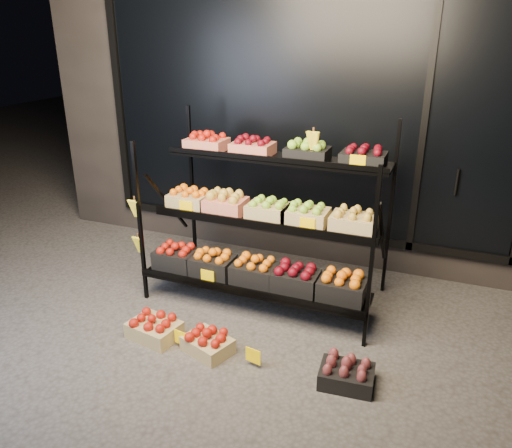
% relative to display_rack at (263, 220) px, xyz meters
% --- Properties ---
extents(ground, '(24.00, 24.00, 0.00)m').
position_rel_display_rack_xyz_m(ground, '(0.01, -0.60, -0.79)').
color(ground, '#514F4C').
rests_on(ground, ground).
extents(building, '(6.00, 2.08, 3.50)m').
position_rel_display_rack_xyz_m(building, '(0.01, 1.99, 0.96)').
color(building, '#2D2826').
rests_on(building, ground).
extents(display_rack, '(2.18, 1.02, 1.68)m').
position_rel_display_rack_xyz_m(display_rack, '(0.00, 0.00, 0.00)').
color(display_rack, black).
rests_on(display_rack, ground).
extents(tag_floor_a, '(0.13, 0.01, 0.12)m').
position_rel_display_rack_xyz_m(tag_floor_a, '(-0.31, -1.00, -0.73)').
color(tag_floor_a, '#FFCE00').
rests_on(tag_floor_a, ground).
extents(tag_floor_b, '(0.13, 0.01, 0.12)m').
position_rel_display_rack_xyz_m(tag_floor_b, '(0.31, -1.00, -0.73)').
color(tag_floor_b, '#FFCE00').
rests_on(tag_floor_b, ground).
extents(floor_crate_left, '(0.45, 0.36, 0.20)m').
position_rel_display_rack_xyz_m(floor_crate_left, '(-0.59, -0.94, -0.69)').
color(floor_crate_left, tan).
rests_on(floor_crate_left, ground).
extents(floor_crate_midright, '(0.43, 0.38, 0.19)m').
position_rel_display_rack_xyz_m(floor_crate_midright, '(-0.10, -0.96, -0.70)').
color(floor_crate_midright, tan).
rests_on(floor_crate_midright, ground).
extents(floor_crate_right, '(0.40, 0.31, 0.20)m').
position_rel_display_rack_xyz_m(floor_crate_right, '(1.00, -0.93, -0.70)').
color(floor_crate_right, black).
rests_on(floor_crate_right, ground).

